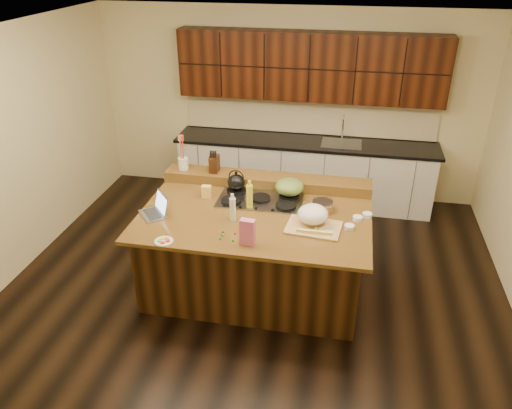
# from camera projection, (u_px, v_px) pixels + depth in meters

# --- Properties ---
(room) EXTENTS (5.52, 5.02, 2.72)m
(room) POSITION_uv_depth(u_px,v_px,m) (255.00, 176.00, 5.01)
(room) COLOR black
(room) RESTS_ON ground
(island) EXTENTS (2.40, 1.60, 0.92)m
(island) POSITION_uv_depth(u_px,v_px,m) (255.00, 250.00, 5.43)
(island) COLOR black
(island) RESTS_ON ground
(back_ledge) EXTENTS (2.40, 0.30, 0.12)m
(back_ledge) POSITION_uv_depth(u_px,v_px,m) (267.00, 180.00, 5.79)
(back_ledge) COLOR black
(back_ledge) RESTS_ON island
(cooktop) EXTENTS (0.92, 0.52, 0.05)m
(cooktop) POSITION_uv_depth(u_px,v_px,m) (260.00, 199.00, 5.47)
(cooktop) COLOR gray
(cooktop) RESTS_ON island
(back_counter) EXTENTS (3.70, 0.66, 2.40)m
(back_counter) POSITION_uv_depth(u_px,v_px,m) (306.00, 137.00, 7.06)
(back_counter) COLOR silver
(back_counter) RESTS_ON ground
(kettle) EXTENTS (0.23, 0.23, 0.18)m
(kettle) POSITION_uv_depth(u_px,v_px,m) (236.00, 182.00, 5.58)
(kettle) COLOR black
(kettle) RESTS_ON cooktop
(green_bowl) EXTENTS (0.39, 0.39, 0.18)m
(green_bowl) POSITION_uv_depth(u_px,v_px,m) (289.00, 187.00, 5.48)
(green_bowl) COLOR #58732E
(green_bowl) RESTS_ON cooktop
(laptop) EXTENTS (0.39, 0.40, 0.22)m
(laptop) POSITION_uv_depth(u_px,v_px,m) (157.00, 209.00, 5.18)
(laptop) COLOR #B7B7BC
(laptop) RESTS_ON island
(oil_bottle) EXTENTS (0.09, 0.09, 0.27)m
(oil_bottle) POSITION_uv_depth(u_px,v_px,m) (249.00, 197.00, 5.26)
(oil_bottle) COLOR yellow
(oil_bottle) RESTS_ON island
(vinegar_bottle) EXTENTS (0.06, 0.06, 0.25)m
(vinegar_bottle) POSITION_uv_depth(u_px,v_px,m) (233.00, 209.00, 5.03)
(vinegar_bottle) COLOR silver
(vinegar_bottle) RESTS_ON island
(wooden_tray) EXTENTS (0.57, 0.45, 0.21)m
(wooden_tray) POSITION_uv_depth(u_px,v_px,m) (313.00, 217.00, 4.95)
(wooden_tray) COLOR tan
(wooden_tray) RESTS_ON island
(ramekin_a) EXTENTS (0.10, 0.10, 0.04)m
(ramekin_a) POSITION_uv_depth(u_px,v_px,m) (349.00, 227.00, 4.92)
(ramekin_a) COLOR white
(ramekin_a) RESTS_ON island
(ramekin_b) EXTENTS (0.12, 0.12, 0.04)m
(ramekin_b) POSITION_uv_depth(u_px,v_px,m) (367.00, 215.00, 5.14)
(ramekin_b) COLOR white
(ramekin_b) RESTS_ON island
(ramekin_c) EXTENTS (0.10, 0.10, 0.04)m
(ramekin_c) POSITION_uv_depth(u_px,v_px,m) (358.00, 218.00, 5.08)
(ramekin_c) COLOR white
(ramekin_c) RESTS_ON island
(strainer_bowl) EXTENTS (0.25, 0.25, 0.09)m
(strainer_bowl) POSITION_uv_depth(u_px,v_px,m) (322.00, 207.00, 5.25)
(strainer_bowl) COLOR #996B3F
(strainer_bowl) RESTS_ON island
(kitchen_timer) EXTENTS (0.09, 0.09, 0.07)m
(kitchen_timer) POSITION_uv_depth(u_px,v_px,m) (316.00, 229.00, 4.87)
(kitchen_timer) COLOR silver
(kitchen_timer) RESTS_ON island
(pink_bag) EXTENTS (0.15, 0.09, 0.26)m
(pink_bag) POSITION_uv_depth(u_px,v_px,m) (248.00, 232.00, 4.63)
(pink_bag) COLOR #D46492
(pink_bag) RESTS_ON island
(candy_plate) EXTENTS (0.19, 0.19, 0.01)m
(candy_plate) POSITION_uv_depth(u_px,v_px,m) (164.00, 241.00, 4.72)
(candy_plate) COLOR white
(candy_plate) RESTS_ON island
(package_box) EXTENTS (0.11, 0.08, 0.14)m
(package_box) POSITION_uv_depth(u_px,v_px,m) (207.00, 192.00, 5.51)
(package_box) COLOR #F3C255
(package_box) RESTS_ON island
(utensil_crock) EXTENTS (0.13, 0.13, 0.14)m
(utensil_crock) POSITION_uv_depth(u_px,v_px,m) (183.00, 163.00, 5.90)
(utensil_crock) COLOR white
(utensil_crock) RESTS_ON back_ledge
(knife_block) EXTENTS (0.10, 0.16, 0.20)m
(knife_block) POSITION_uv_depth(u_px,v_px,m) (214.00, 164.00, 5.83)
(knife_block) COLOR black
(knife_block) RESTS_ON back_ledge
(gumdrop_0) EXTENTS (0.02, 0.02, 0.02)m
(gumdrop_0) POSITION_uv_depth(u_px,v_px,m) (223.00, 234.00, 4.83)
(gumdrop_0) COLOR red
(gumdrop_0) RESTS_ON island
(gumdrop_1) EXTENTS (0.02, 0.02, 0.02)m
(gumdrop_1) POSITION_uv_depth(u_px,v_px,m) (223.00, 232.00, 4.87)
(gumdrop_1) COLOR #198C26
(gumdrop_1) RESTS_ON island
(gumdrop_2) EXTENTS (0.02, 0.02, 0.02)m
(gumdrop_2) POSITION_uv_depth(u_px,v_px,m) (244.00, 233.00, 4.85)
(gumdrop_2) COLOR red
(gumdrop_2) RESTS_ON island
(gumdrop_3) EXTENTS (0.02, 0.02, 0.02)m
(gumdrop_3) POSITION_uv_depth(u_px,v_px,m) (223.00, 235.00, 4.81)
(gumdrop_3) COLOR #198C26
(gumdrop_3) RESTS_ON island
(gumdrop_4) EXTENTS (0.02, 0.02, 0.02)m
(gumdrop_4) POSITION_uv_depth(u_px,v_px,m) (235.00, 233.00, 4.84)
(gumdrop_4) COLOR red
(gumdrop_4) RESTS_ON island
(gumdrop_5) EXTENTS (0.02, 0.02, 0.02)m
(gumdrop_5) POSITION_uv_depth(u_px,v_px,m) (233.00, 241.00, 4.73)
(gumdrop_5) COLOR #198C26
(gumdrop_5) RESTS_ON island
(gumdrop_6) EXTENTS (0.02, 0.02, 0.02)m
(gumdrop_6) POSITION_uv_depth(u_px,v_px,m) (244.00, 242.00, 4.70)
(gumdrop_6) COLOR red
(gumdrop_6) RESTS_ON island
(gumdrop_7) EXTENTS (0.02, 0.02, 0.02)m
(gumdrop_7) POSITION_uv_depth(u_px,v_px,m) (220.00, 239.00, 4.76)
(gumdrop_7) COLOR #198C26
(gumdrop_7) RESTS_ON island
(gumdrop_8) EXTENTS (0.02, 0.02, 0.02)m
(gumdrop_8) POSITION_uv_depth(u_px,v_px,m) (246.00, 238.00, 4.76)
(gumdrop_8) COLOR red
(gumdrop_8) RESTS_ON island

